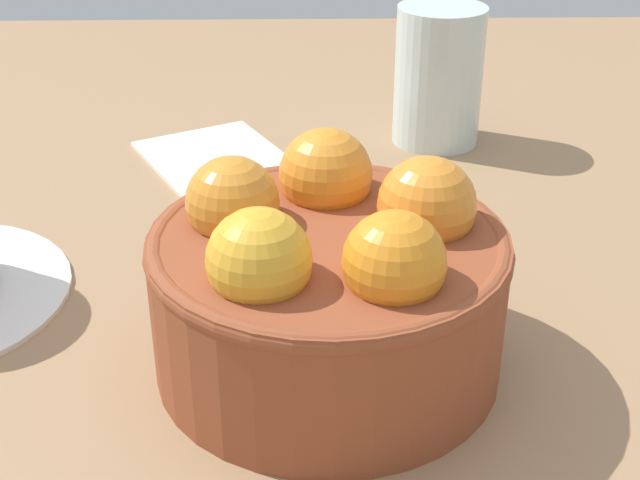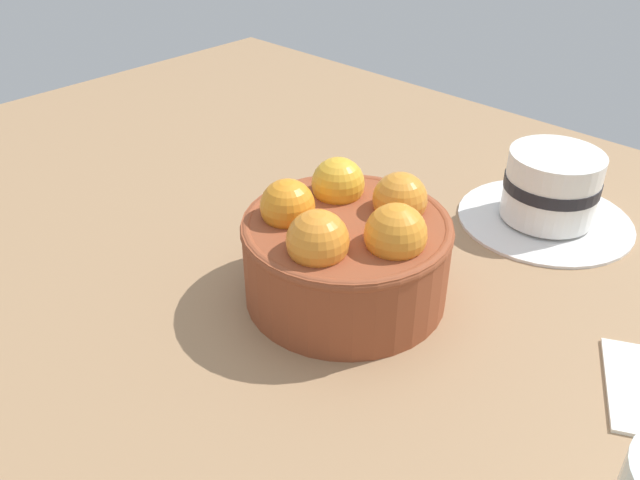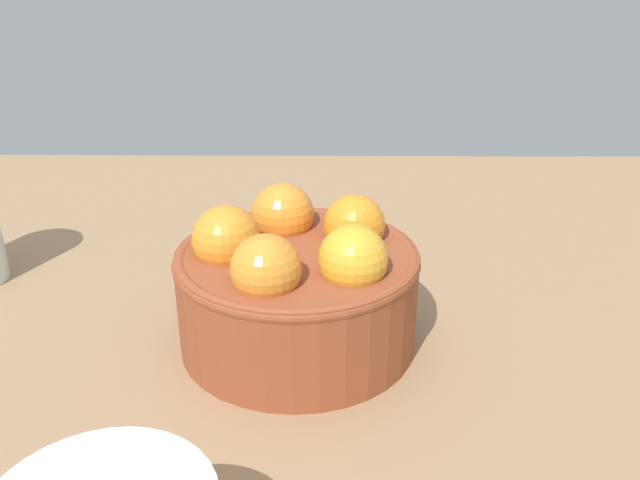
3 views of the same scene
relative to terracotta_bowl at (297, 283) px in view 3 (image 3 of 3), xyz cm
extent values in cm
cube|color=#997551|center=(0.03, -0.02, -6.67)|extent=(126.94, 90.67, 4.19)
cylinder|color=brown|center=(0.03, -0.02, -1.08)|extent=(16.43, 16.43, 6.99)
torus|color=brown|center=(0.03, -0.02, 2.01)|extent=(16.63, 16.63, 1.00)
sphere|color=gold|center=(3.68, -2.98, 3.30)|extent=(4.42, 4.42, 4.42)
sphere|color=orange|center=(3.97, 2.53, 3.30)|extent=(4.34, 4.34, 4.34)
sphere|color=orange|center=(-1.18, 4.52, 3.30)|extent=(4.60, 4.60, 4.60)
sphere|color=orange|center=(-4.65, 0.23, 3.30)|extent=(4.64, 4.64, 4.64)
sphere|color=orange|center=(-1.65, -4.40, 3.30)|extent=(4.38, 4.38, 4.38)
camera|label=1|loc=(35.43, -1.18, 21.59)|focal=50.34mm
camera|label=2|loc=(-28.45, 32.86, 28.60)|focal=36.84mm
camera|label=3|loc=(1.95, -39.81, 21.10)|focal=36.80mm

